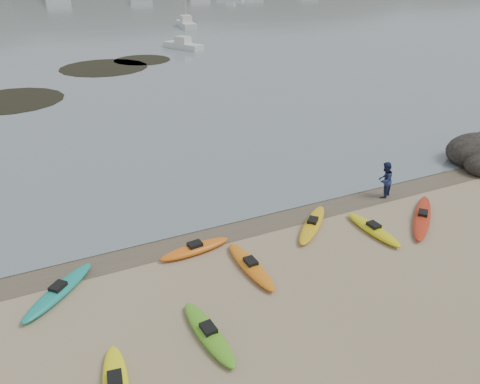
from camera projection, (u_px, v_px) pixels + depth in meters
ground at (240, 222)px, 21.13m from camera, size 600.00×600.00×0.00m
wet_sand at (243, 225)px, 20.89m from camera, size 60.00×60.00×0.00m
kayaks at (239, 271)px, 17.54m from camera, size 21.38×7.96×0.34m
person_east at (385, 180)px, 22.93m from camera, size 1.12×1.04×1.85m
kelp_mats at (86, 76)px, 47.29m from camera, size 21.92×19.81×0.04m
moored_boats at (56, 19)px, 86.63m from camera, size 89.88×78.56×1.28m
far_hills at (128, 28)px, 199.97m from camera, size 550.00×135.00×80.00m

